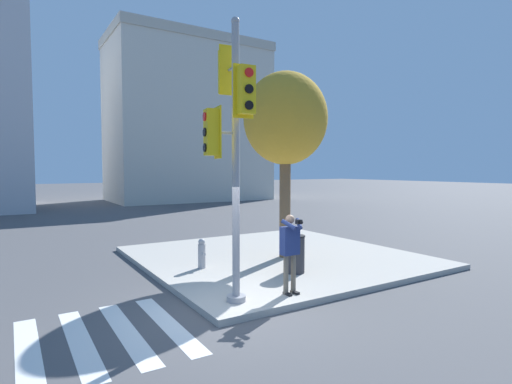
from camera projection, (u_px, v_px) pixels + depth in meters
The scene contains 8 objects.
ground_plane at pixel (230, 314), 7.85m from camera, with size 160.00×160.00×0.00m, color #4C4C4F.
sidewalk_corner at pixel (275, 257), 12.66m from camera, with size 8.00×8.00×0.14m.
traffic_signal_pole at pixel (231, 128), 7.95m from camera, with size 0.92×1.33×5.72m.
person_photographer at pixel (290, 246), 8.63m from camera, with size 0.50×0.53×1.73m.
street_tree at pixel (285, 120), 12.10m from camera, with size 2.55×2.55×5.66m.
fire_hydrant at pixel (202, 253), 10.92m from camera, with size 0.21×0.27×0.81m.
trash_bin at pixel (295, 254), 10.44m from camera, with size 0.53×0.53×0.99m.
building_right at pixel (188, 121), 37.00m from camera, with size 14.00×8.29×14.55m.
Camera 1 is at (-3.62, -6.81, 2.86)m, focal length 28.00 mm.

